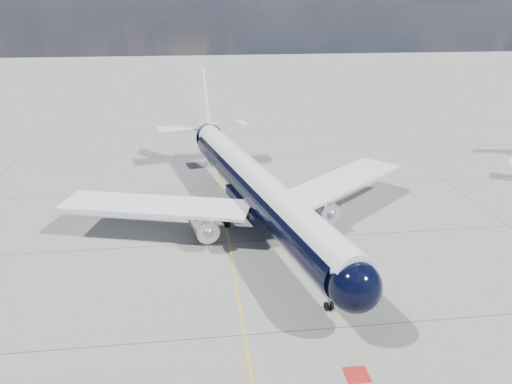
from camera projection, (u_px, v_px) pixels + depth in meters
ground at (218, 177)px, 68.59m from camera, size 320.00×320.00×0.00m
taxiway_centerline at (220, 189)px, 63.96m from camera, size 0.16×160.00×0.01m
red_marking at (357, 375)px, 32.36m from camera, size 1.60×1.60×0.01m
main_airliner at (254, 184)px, 53.23m from camera, size 39.28×48.48×14.14m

